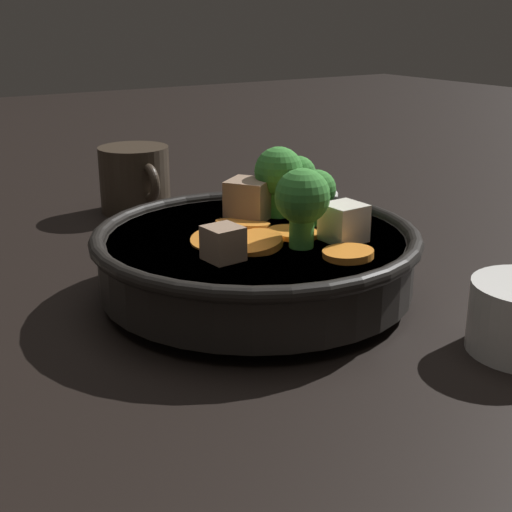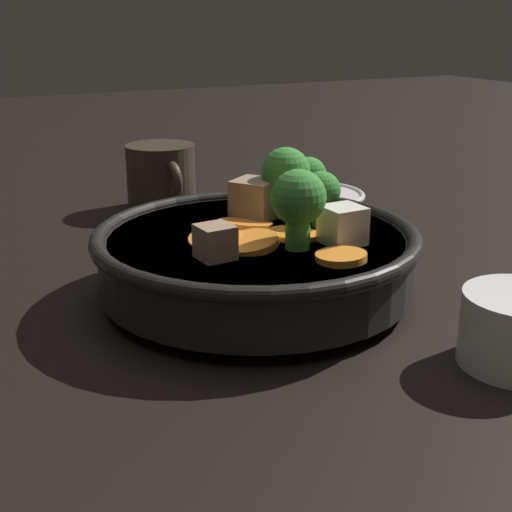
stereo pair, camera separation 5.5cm
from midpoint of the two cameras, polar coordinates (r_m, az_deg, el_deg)
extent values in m
plane|color=black|center=(0.57, -2.80, -3.38)|extent=(3.00, 3.00, 0.00)
cylinder|color=black|center=(0.57, -2.81, -2.91)|extent=(0.13, 0.13, 0.01)
cylinder|color=black|center=(0.56, -2.85, -0.45)|extent=(0.24, 0.24, 0.04)
torus|color=black|center=(0.55, -2.89, 1.58)|extent=(0.25, 0.25, 0.01)
cylinder|color=brown|center=(0.55, -2.87, 0.46)|extent=(0.23, 0.23, 0.02)
cylinder|color=orange|center=(0.57, -3.52, 2.45)|extent=(0.06, 0.06, 0.01)
cylinder|color=orange|center=(0.52, -3.39, 0.97)|extent=(0.05, 0.05, 0.01)
cylinder|color=orange|center=(0.54, -6.22, 1.28)|extent=(0.06, 0.06, 0.01)
cylinder|color=orange|center=(0.50, 4.25, 0.12)|extent=(0.05, 0.05, 0.01)
cylinder|color=orange|center=(0.55, 0.11, 1.79)|extent=(0.04, 0.04, 0.01)
cylinder|color=green|center=(0.63, 0.83, 4.74)|extent=(0.01, 0.01, 0.02)
sphere|color=#388433|center=(0.62, 0.84, 6.56)|extent=(0.03, 0.03, 0.03)
cylinder|color=green|center=(0.58, 2.07, 3.41)|extent=(0.01, 0.01, 0.02)
sphere|color=#388433|center=(0.57, 2.10, 5.36)|extent=(0.03, 0.03, 0.03)
cylinder|color=green|center=(0.52, 0.63, 1.96)|extent=(0.02, 0.02, 0.02)
sphere|color=#388433|center=(0.51, 0.64, 4.77)|extent=(0.04, 0.04, 0.04)
cylinder|color=green|center=(0.60, -0.85, 4.30)|extent=(0.02, 0.02, 0.02)
sphere|color=#388433|center=(0.59, -0.86, 6.77)|extent=(0.04, 0.04, 0.04)
cube|color=#9E7F66|center=(0.50, -5.86, 0.98)|extent=(0.03, 0.03, 0.02)
cube|color=#9E7F66|center=(0.59, -3.27, 4.50)|extent=(0.05, 0.05, 0.03)
cube|color=silver|center=(0.53, 4.11, 2.65)|extent=(0.03, 0.03, 0.03)
cylinder|color=white|center=(0.85, 0.50, 4.67)|extent=(0.12, 0.12, 0.01)
torus|color=white|center=(0.85, 0.50, 5.00)|extent=(0.12, 0.12, 0.01)
cylinder|color=#33281E|center=(0.82, -11.61, 6.02)|extent=(0.08, 0.08, 0.07)
torus|color=#33281E|center=(0.78, -10.58, 5.76)|extent=(0.04, 0.01, 0.04)
camera|label=1|loc=(0.03, -92.86, -0.99)|focal=50.00mm
camera|label=2|loc=(0.03, 87.14, 0.99)|focal=50.00mm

